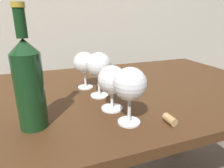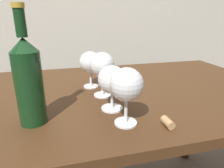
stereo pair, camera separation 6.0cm
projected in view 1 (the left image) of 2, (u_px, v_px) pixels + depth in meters
dining_table at (84, 112)px, 0.79m from camera, size 1.59×0.78×0.71m
wine_glass_empty at (130, 85)px, 0.51m from camera, size 0.09×0.09×0.16m
wine_glass_cabernet at (112, 80)px, 0.60m from camera, size 0.09×0.09×0.14m
wine_glass_chardonnay at (99, 66)px, 0.69m from camera, size 0.09×0.09×0.16m
wine_glass_white at (84, 63)px, 0.78m from camera, size 0.09×0.09×0.15m
wine_bottle at (29, 83)px, 0.49m from camera, size 0.07×0.07×0.31m
cork at (170, 119)px, 0.54m from camera, size 0.02×0.04×0.02m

